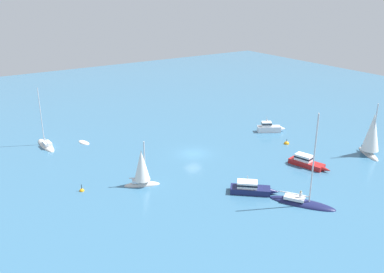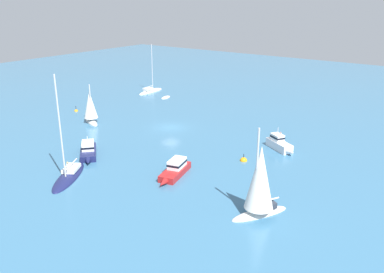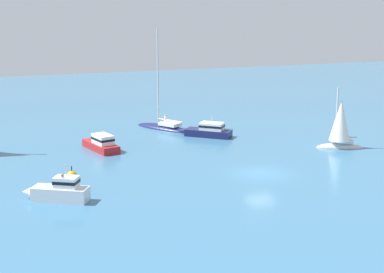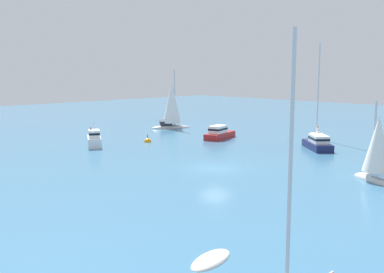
{
  "view_description": "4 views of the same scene",
  "coord_description": "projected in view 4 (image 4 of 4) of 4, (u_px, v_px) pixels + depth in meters",
  "views": [
    {
      "loc": [
        -49.99,
        33.21,
        24.83
      ],
      "look_at": [
        1.2,
        -0.53,
        2.4
      ],
      "focal_mm": 38.52,
      "sensor_mm": 36.0,
      "label": 1
    },
    {
      "loc": [
        -45.18,
        -37.0,
        18.88
      ],
      "look_at": [
        -5.43,
        -7.97,
        1.7
      ],
      "focal_mm": 37.78,
      "sensor_mm": 36.0,
      "label": 2
    },
    {
      "loc": [
        42.4,
        -22.27,
        14.15
      ],
      "look_at": [
        -9.68,
        -2.72,
        1.42
      ],
      "focal_mm": 53.65,
      "sensor_mm": 36.0,
      "label": 3
    },
    {
      "loc": [
        28.33,
        25.91,
        8.47
      ],
      "look_at": [
        1.59,
        -1.24,
        2.82
      ],
      "focal_mm": 42.47,
      "sensor_mm": 36.0,
      "label": 4
    }
  ],
  "objects": [
    {
      "name": "motor_cruiser",
      "position": [
        220.0,
        133.0,
        56.07
      ],
      "size": [
        6.43,
        2.97,
        1.67
      ],
      "rotation": [
        0.0,
        0.0,
        3.39
      ],
      "color": "#B21E1E",
      "rests_on": "ground"
    },
    {
      "name": "yacht",
      "position": [
        172.0,
        107.0,
        65.49
      ],
      "size": [
        5.75,
        4.01,
        8.9
      ],
      "rotation": [
        0.0,
        0.0,
        2.64
      ],
      "color": "silver",
      "rests_on": "ground"
    },
    {
      "name": "yacht_1",
      "position": [
        317.0,
        139.0,
        54.9
      ],
      "size": [
        7.87,
        5.94,
        12.08
      ],
      "rotation": [
        0.0,
        0.0,
        3.69
      ],
      "color": "#191E4C",
      "rests_on": "ground"
    },
    {
      "name": "powerboat",
      "position": [
        94.0,
        139.0,
        50.56
      ],
      "size": [
        3.69,
        5.05,
        2.83
      ],
      "rotation": [
        0.0,
        0.0,
        4.18
      ],
      "color": "white",
      "rests_on": "ground"
    },
    {
      "name": "tender",
      "position": [
        211.0,
        260.0,
        20.3
      ],
      "size": [
        2.95,
        1.75,
        0.48
      ],
      "rotation": [
        0.0,
        0.0,
        3.35
      ],
      "color": "silver",
      "rests_on": "ground"
    },
    {
      "name": "motor_cruiser_1",
      "position": [
        317.0,
        143.0,
        48.63
      ],
      "size": [
        5.11,
        5.57,
        2.39
      ],
      "rotation": [
        0.0,
        0.0,
        3.99
      ],
      "color": "#191E4C",
      "rests_on": "ground"
    },
    {
      "name": "ground_plane",
      "position": [
        215.0,
        168.0,
        39.17
      ],
      "size": [
        160.0,
        160.0,
        0.0
      ],
      "primitive_type": "plane",
      "color": "teal"
    },
    {
      "name": "mooring_buoy",
      "position": [
        148.0,
        142.0,
        53.5
      ],
      "size": [
        0.88,
        0.88,
        1.3
      ],
      "color": "orange",
      "rests_on": "ground"
    },
    {
      "name": "sailboat_1",
      "position": [
        378.0,
        153.0,
        34.33
      ],
      "size": [
        3.09,
        4.81,
        6.65
      ],
      "rotation": [
        0.0,
        0.0,
        4.29
      ],
      "color": "silver",
      "rests_on": "ground"
    }
  ]
}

